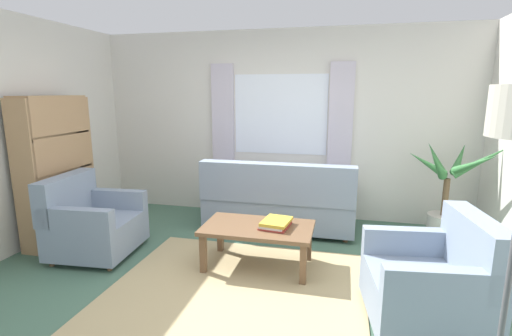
% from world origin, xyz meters
% --- Properties ---
extents(ground_plane, '(6.24, 6.24, 0.00)m').
position_xyz_m(ground_plane, '(0.00, 0.00, 0.00)').
color(ground_plane, '#476B56').
extents(wall_back, '(5.32, 0.12, 2.60)m').
position_xyz_m(wall_back, '(0.00, 2.26, 1.30)').
color(wall_back, silver).
rests_on(wall_back, ground_plane).
extents(window_with_curtains, '(1.98, 0.07, 1.40)m').
position_xyz_m(window_with_curtains, '(0.00, 2.18, 1.45)').
color(window_with_curtains, white).
extents(area_rug, '(2.27, 1.94, 0.01)m').
position_xyz_m(area_rug, '(0.00, 0.00, 0.01)').
color(area_rug, tan).
rests_on(area_rug, ground_plane).
extents(couch, '(1.90, 0.82, 0.92)m').
position_xyz_m(couch, '(0.11, 1.58, 0.37)').
color(couch, gray).
rests_on(couch, ground_plane).
extents(armchair_left, '(0.88, 0.90, 0.88)m').
position_xyz_m(armchair_left, '(-1.76, 0.36, 0.35)').
color(armchair_left, gray).
rests_on(armchair_left, ground_plane).
extents(armchair_right, '(0.92, 0.93, 0.88)m').
position_xyz_m(armchair_right, '(1.59, -0.16, 0.35)').
color(armchair_right, gray).
rests_on(armchair_right, ground_plane).
extents(coffee_table, '(1.10, 0.64, 0.44)m').
position_xyz_m(coffee_table, '(0.08, 0.48, 0.38)').
color(coffee_table, brown).
rests_on(coffee_table, ground_plane).
extents(book_stack_on_table, '(0.31, 0.36, 0.07)m').
position_xyz_m(book_stack_on_table, '(0.26, 0.50, 0.48)').
color(book_stack_on_table, '#B23833').
rests_on(book_stack_on_table, coffee_table).
extents(potted_plant, '(1.08, 1.12, 1.22)m').
position_xyz_m(potted_plant, '(2.10, 1.65, 0.54)').
color(potted_plant, '#B7B2A8').
rests_on(potted_plant, ground_plane).
extents(bookshelf, '(0.30, 0.94, 1.72)m').
position_xyz_m(bookshelf, '(-2.35, 0.65, 0.78)').
color(bookshelf, '#A87F56').
rests_on(bookshelf, ground_plane).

